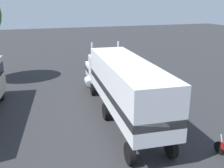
{
  "coord_description": "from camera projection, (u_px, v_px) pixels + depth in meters",
  "views": [
    {
      "loc": [
        -21.8,
        6.22,
        7.59
      ],
      "look_at": [
        -3.97,
        0.1,
        1.6
      ],
      "focal_mm": 41.4,
      "sensor_mm": 36.0,
      "label": 1
    }
  ],
  "objects": [
    {
      "name": "ground_plane",
      "position": [
        99.0,
        88.0,
        23.87
      ],
      "size": [
        120.0,
        120.0,
        0.0
      ],
      "primitive_type": "plane",
      "color": "#2D2D30"
    },
    {
      "name": "person_bystander",
      "position": [
        163.0,
        105.0,
        17.68
      ],
      "size": [
        0.36,
        0.47,
        1.63
      ],
      "color": "black",
      "rests_on": "ground_plane"
    },
    {
      "name": "semi_truck",
      "position": [
        121.0,
        82.0,
        17.19
      ],
      "size": [
        14.33,
        3.74,
        4.5
      ],
      "color": "white",
      "rests_on": "ground_plane"
    },
    {
      "name": "lane_stripe_mid",
      "position": [
        164.0,
        83.0,
        25.45
      ],
      "size": [
        4.4,
        0.38,
        0.01
      ],
      "primitive_type": "cube",
      "rotation": [
        0.0,
        0.0,
        -0.05
      ],
      "color": "silver",
      "rests_on": "ground_plane"
    },
    {
      "name": "lane_stripe_near",
      "position": [
        141.0,
        89.0,
        23.58
      ],
      "size": [
        4.38,
        0.72,
        0.01
      ],
      "primitive_type": "cube",
      "rotation": [
        0.0,
        0.0,
        -0.13
      ],
      "color": "silver",
      "rests_on": "ground_plane"
    }
  ]
}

